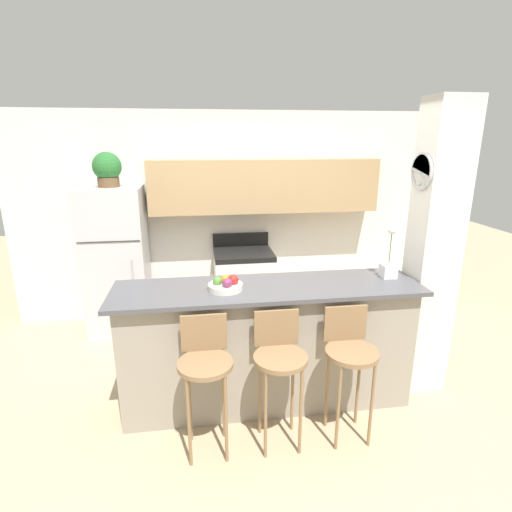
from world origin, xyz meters
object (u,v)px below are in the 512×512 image
at_px(bar_stool_left, 205,364).
at_px(trash_bin, 169,318).
at_px(bar_stool_right, 350,353).
at_px(potted_plant_on_fridge, 107,169).
at_px(orchid_vase, 389,264).
at_px(fruit_bowl, 226,285).
at_px(bar_stool_mid, 279,359).
at_px(refrigerator, 117,261).
at_px(stove_range, 244,286).

height_order(bar_stool_left, trash_bin, bar_stool_left).
relative_size(bar_stool_right, potted_plant_on_fridge, 2.70).
distance_m(orchid_vase, trash_bin, 2.62).
bearing_deg(fruit_bowl, bar_stool_left, -112.82).
xyz_separation_m(bar_stool_mid, trash_bin, (-0.94, 1.92, -0.50)).
bearing_deg(bar_stool_left, bar_stool_mid, 0.00).
height_order(refrigerator, potted_plant_on_fridge, potted_plant_on_fridge).
height_order(stove_range, trash_bin, stove_range).
bearing_deg(bar_stool_left, trash_bin, 101.95).
bearing_deg(trash_bin, bar_stool_left, -78.05).
height_order(refrigerator, trash_bin, refrigerator).
bearing_deg(refrigerator, bar_stool_mid, -54.67).
bearing_deg(orchid_vase, bar_stool_right, -133.92).
height_order(bar_stool_left, bar_stool_mid, same).
bearing_deg(refrigerator, bar_stool_right, -46.17).
bearing_deg(fruit_bowl, potted_plant_on_fridge, 124.66).
bearing_deg(potted_plant_on_fridge, bar_stool_right, -46.17).
height_order(potted_plant_on_fridge, fruit_bowl, potted_plant_on_fridge).
bearing_deg(trash_bin, orchid_vase, -34.55).
relative_size(stove_range, bar_stool_right, 1.05).
distance_m(bar_stool_left, potted_plant_on_fridge, 2.63).
xyz_separation_m(refrigerator, orchid_vase, (2.56, -1.57, 0.34)).
height_order(bar_stool_right, potted_plant_on_fridge, potted_plant_on_fridge).
distance_m(bar_stool_left, bar_stool_right, 1.06).
height_order(bar_stool_right, fruit_bowl, fruit_bowl).
distance_m(bar_stool_mid, orchid_vase, 1.29).
bearing_deg(orchid_vase, potted_plant_on_fridge, 148.37).
xyz_separation_m(bar_stool_left, potted_plant_on_fridge, (-0.97, 2.12, 1.21)).
bearing_deg(orchid_vase, fruit_bowl, -175.98).
bearing_deg(bar_stool_right, potted_plant_on_fridge, 133.83).
distance_m(potted_plant_on_fridge, fruit_bowl, 2.18).
height_order(refrigerator, fruit_bowl, refrigerator).
distance_m(stove_range, bar_stool_mid, 2.13).
xyz_separation_m(bar_stool_mid, fruit_bowl, (-0.34, 0.45, 0.42)).
bearing_deg(bar_stool_left, orchid_vase, 18.90).
relative_size(refrigerator, bar_stool_mid, 1.68).
relative_size(stove_range, trash_bin, 2.82).
xyz_separation_m(refrigerator, fruit_bowl, (1.16, -1.67, 0.26)).
bearing_deg(orchid_vase, stove_range, 124.25).
distance_m(refrigerator, potted_plant_on_fridge, 1.05).
xyz_separation_m(stove_range, potted_plant_on_fridge, (-1.48, -0.00, 1.44)).
xyz_separation_m(bar_stool_right, fruit_bowl, (-0.88, 0.45, 0.42)).
relative_size(refrigerator, bar_stool_left, 1.68).
bearing_deg(trash_bin, potted_plant_on_fridge, 160.28).
distance_m(bar_stool_mid, fruit_bowl, 0.70).
bearing_deg(potted_plant_on_fridge, orchid_vase, -31.63).
relative_size(refrigerator, potted_plant_on_fridge, 4.53).
height_order(stove_range, bar_stool_right, stove_range).
xyz_separation_m(bar_stool_left, fruit_bowl, (0.19, 0.45, 0.42)).
relative_size(fruit_bowl, trash_bin, 0.72).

